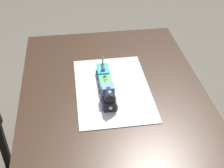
# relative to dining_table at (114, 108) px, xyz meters

# --- Properties ---
(dining_table) EXTENTS (1.40, 1.00, 0.74)m
(dining_table) POSITION_rel_dining_table_xyz_m (0.00, 0.00, 0.00)
(dining_table) COLOR #382316
(dining_table) RESTS_ON ground
(cake_board) EXTENTS (0.60, 0.40, 0.00)m
(cake_board) POSITION_rel_dining_table_xyz_m (0.04, 0.00, 0.11)
(cake_board) COLOR silver
(cake_board) RESTS_ON dining_table
(cake_locomotive) EXTENTS (0.14, 0.08, 0.12)m
(cake_locomotive) POSITION_rel_dining_table_xyz_m (-0.08, 0.04, 0.16)
(cake_locomotive) COLOR #232328
(cake_locomotive) RESTS_ON cake_board
(cake_car_gondola_mint_green) EXTENTS (0.10, 0.08, 0.07)m
(cake_car_gondola_mint_green) POSITION_rel_dining_table_xyz_m (0.05, 0.04, 0.14)
(cake_car_gondola_mint_green) COLOR #59CC7A
(cake_car_gondola_mint_green) RESTS_ON cake_board
(cake_car_hopper_turquoise) EXTENTS (0.10, 0.08, 0.07)m
(cake_car_hopper_turquoise) POSITION_rel_dining_table_xyz_m (0.16, 0.04, 0.14)
(cake_car_hopper_turquoise) COLOR #38B7C6
(cake_car_hopper_turquoise) RESTS_ON cake_board
(birthday_candle) EXTENTS (0.01, 0.01, 0.07)m
(birthday_candle) POSITION_rel_dining_table_xyz_m (0.17, 0.04, 0.22)
(birthday_candle) COLOR #66D872
(birthday_candle) RESTS_ON cake_car_hopper_turquoise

